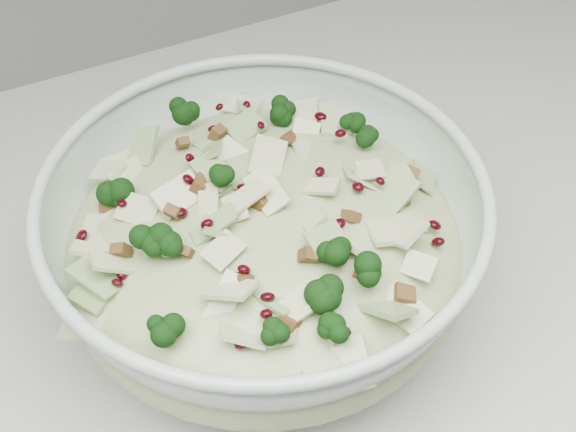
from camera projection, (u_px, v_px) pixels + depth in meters
name	position (u px, v px, depth m)	size (l,w,h in m)	color
counter	(350.00, 412.00, 1.08)	(3.60, 0.60, 0.90)	beige
mixing_bowl	(264.00, 246.00, 0.59)	(0.32, 0.32, 0.13)	silver
salad	(264.00, 227.00, 0.58)	(0.36, 0.36, 0.13)	#BECB8B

